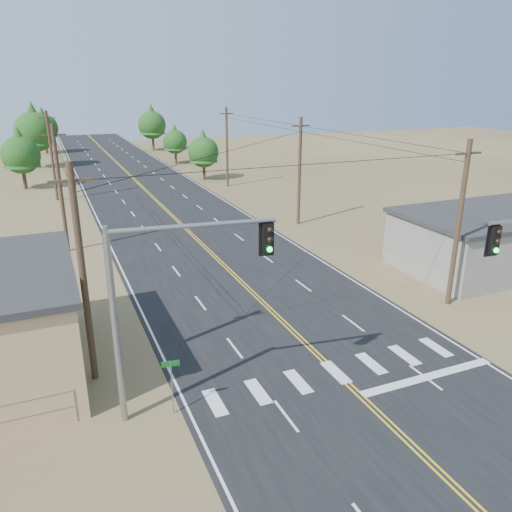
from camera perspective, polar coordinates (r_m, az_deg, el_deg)
ground at (r=19.63m, az=22.57°, el=-23.87°), size 220.00×220.00×0.00m
road at (r=42.93m, az=-6.44°, el=1.59°), size 15.00×200.00×0.02m
building_right at (r=41.06m, az=26.23°, el=1.75°), size 15.00×8.00×4.00m
utility_pole_left_near at (r=22.72m, az=-19.18°, el=-2.06°), size 1.80×0.30×10.00m
utility_pole_left_mid at (r=42.05m, az=-21.46°, el=7.19°), size 1.80×0.30×10.00m
utility_pole_left_far at (r=61.81m, az=-22.31°, el=10.58°), size 1.80×0.30×10.00m
utility_pole_right_near at (r=31.56m, az=22.15°, el=3.43°), size 1.80×0.30×10.00m
utility_pole_right_mid at (r=47.41m, az=5.00°, el=9.68°), size 1.80×0.30×10.00m
utility_pole_right_far at (r=65.58m, az=-3.34°, el=12.37°), size 1.80×0.30×10.00m
signal_mast_left at (r=19.28m, az=-10.71°, el=-3.87°), size 6.41×1.23×8.17m
street_sign at (r=20.99m, az=-9.63°, el=-13.66°), size 0.73×0.13×2.47m
tree_left_near at (r=70.27m, az=-25.34°, el=10.78°), size 4.68×4.68×7.81m
tree_left_mid at (r=87.27m, az=-24.03°, el=13.25°), size 6.12×6.12×10.19m
tree_left_far at (r=105.13m, az=-23.14°, el=13.60°), size 5.17×5.17×8.62m
tree_right_near at (r=70.34m, az=-6.04°, el=12.07°), size 4.19×4.19×6.98m
tree_right_mid at (r=85.60m, az=-9.25°, el=13.02°), size 3.91×3.91×6.52m
tree_right_far at (r=103.38m, az=-11.82°, el=14.75°), size 5.39×5.39×8.98m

